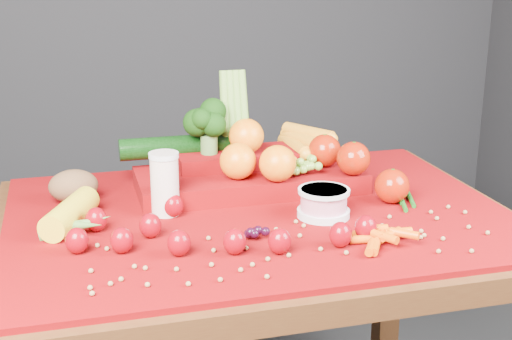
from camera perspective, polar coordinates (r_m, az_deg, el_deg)
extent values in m
cube|color=#381A0C|center=(1.54, 0.20, -4.66)|extent=(1.10, 0.80, 0.05)
cube|color=#381A0C|center=(1.96, -16.56, -12.56)|extent=(0.06, 0.06, 0.70)
cube|color=#381A0C|center=(2.13, 10.46, -9.45)|extent=(0.06, 0.06, 0.70)
cube|color=#680304|center=(1.53, 0.20, -3.58)|extent=(1.05, 0.75, 0.01)
cylinder|color=beige|center=(1.51, -7.31, -1.09)|extent=(0.06, 0.06, 0.14)
cylinder|color=silver|center=(1.49, -7.40, 1.19)|extent=(0.06, 0.06, 0.01)
cylinder|color=silver|center=(1.51, 5.41, -3.43)|extent=(0.11, 0.11, 0.02)
cylinder|color=#C97A92|center=(1.50, 5.44, -2.35)|extent=(0.10, 0.10, 0.05)
cylinder|color=silver|center=(1.49, 5.46, -1.67)|extent=(0.11, 0.11, 0.01)
ellipsoid|color=maroon|center=(1.40, -8.45, -4.41)|extent=(0.04, 0.04, 0.05)
cone|color=#15470C|center=(1.39, -8.50, -3.50)|extent=(0.03, 0.03, 0.01)
ellipsoid|color=maroon|center=(1.34, -10.69, -5.55)|extent=(0.04, 0.04, 0.05)
cone|color=#15470C|center=(1.33, -10.75, -4.60)|extent=(0.03, 0.03, 0.01)
ellipsoid|color=maroon|center=(1.32, -6.18, -5.83)|extent=(0.04, 0.04, 0.05)
cone|color=#15470C|center=(1.31, -6.21, -4.86)|extent=(0.03, 0.03, 0.01)
ellipsoid|color=maroon|center=(1.31, -1.71, -5.74)|extent=(0.04, 0.04, 0.05)
cone|color=#15470C|center=(1.31, -1.72, -4.78)|extent=(0.03, 0.03, 0.01)
ellipsoid|color=maroon|center=(1.32, 1.90, -5.71)|extent=(0.04, 0.04, 0.05)
cone|color=#15470C|center=(1.31, 1.91, -4.75)|extent=(0.03, 0.03, 0.01)
ellipsoid|color=maroon|center=(1.35, 6.78, -5.15)|extent=(0.04, 0.04, 0.05)
cone|color=#15470C|center=(1.34, 6.82, -4.21)|extent=(0.03, 0.03, 0.01)
ellipsoid|color=maroon|center=(1.50, -6.65, -2.84)|extent=(0.04, 0.04, 0.05)
cone|color=#15470C|center=(1.49, -6.68, -1.98)|extent=(0.03, 0.03, 0.01)
ellipsoid|color=maroon|center=(1.45, -12.67, -3.88)|extent=(0.04, 0.04, 0.05)
cone|color=#15470C|center=(1.44, -12.73, -3.00)|extent=(0.03, 0.03, 0.01)
ellipsoid|color=maroon|center=(1.39, 8.78, -4.58)|extent=(0.04, 0.04, 0.05)
cone|color=#15470C|center=(1.38, 8.83, -3.66)|extent=(0.03, 0.03, 0.01)
ellipsoid|color=maroon|center=(1.36, -14.14, -5.50)|extent=(0.04, 0.04, 0.05)
cone|color=#15470C|center=(1.35, -14.21, -4.57)|extent=(0.03, 0.03, 0.01)
cylinder|color=yellow|center=(1.49, -14.66, -3.38)|extent=(0.13, 0.19, 0.06)
ellipsoid|color=brown|center=(1.62, -14.39, -1.26)|extent=(0.11, 0.08, 0.07)
cube|color=#680304|center=(1.66, -0.51, -0.81)|extent=(0.52, 0.22, 0.04)
cube|color=#680304|center=(1.69, -1.60, 0.93)|extent=(0.28, 0.12, 0.03)
sphere|color=#A81000|center=(1.63, 7.80, 0.92)|extent=(0.08, 0.08, 0.08)
sphere|color=#A81000|center=(1.60, 10.83, -1.26)|extent=(0.08, 0.08, 0.08)
sphere|color=#A81000|center=(1.69, 5.50, 1.56)|extent=(0.08, 0.08, 0.08)
sphere|color=#E15204|center=(1.59, -1.45, 0.71)|extent=(0.08, 0.08, 0.08)
sphere|color=#E15204|center=(1.57, 1.73, 0.52)|extent=(0.08, 0.08, 0.08)
sphere|color=#E15204|center=(1.66, -0.78, 2.73)|extent=(0.08, 0.08, 0.08)
cylinder|color=#C27612|center=(1.74, 2.46, 1.41)|extent=(0.06, 0.16, 0.04)
cylinder|color=#C27612|center=(1.74, 3.09, 1.93)|extent=(0.04, 0.16, 0.04)
cylinder|color=#C27612|center=(1.75, 3.72, 2.45)|extent=(0.07, 0.16, 0.04)
cylinder|color=#C27612|center=(1.75, 4.20, 2.96)|extent=(0.10, 0.15, 0.04)
cylinder|color=#3F662D|center=(1.67, -3.77, 2.09)|extent=(0.04, 0.04, 0.04)
cylinder|color=olive|center=(1.70, -2.51, 4.25)|extent=(0.03, 0.06, 0.22)
cylinder|color=olive|center=(1.70, -1.98, 4.28)|extent=(0.02, 0.06, 0.22)
cylinder|color=olive|center=(1.71, -1.46, 4.31)|extent=(0.02, 0.06, 0.22)
cylinder|color=olive|center=(1.71, -0.94, 4.35)|extent=(0.03, 0.06, 0.22)
cylinder|color=black|center=(1.69, -6.53, 1.87)|extent=(0.26, 0.05, 0.05)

